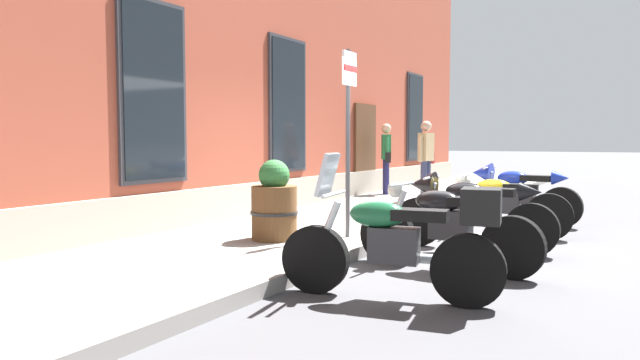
# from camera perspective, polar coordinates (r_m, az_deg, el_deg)

# --- Properties ---
(ground_plane) EXTENTS (140.00, 140.00, 0.00)m
(ground_plane) POSITION_cam_1_polar(r_m,az_deg,el_deg) (8.14, 7.96, -6.22)
(ground_plane) COLOR #424244
(sidewalk) EXTENTS (29.68, 2.99, 0.15)m
(sidewalk) POSITION_cam_1_polar(r_m,az_deg,el_deg) (8.79, -1.15, -4.92)
(sidewalk) COLOR gray
(sidewalk) RESTS_ON ground_plane
(brick_pub_facade) EXTENTS (23.68, 7.03, 7.81)m
(brick_pub_facade) POSITION_cam_1_polar(r_m,az_deg,el_deg) (12.26, -22.23, 15.26)
(brick_pub_facade) COLOR brown
(brick_pub_facade) RESTS_ON ground_plane
(motorcycle_green_touring) EXTENTS (0.74, 2.02, 1.32)m
(motorcycle_green_touring) POSITION_cam_1_polar(r_m,az_deg,el_deg) (5.17, 8.03, -5.92)
(motorcycle_green_touring) COLOR black
(motorcycle_green_touring) RESTS_ON ground_plane
(motorcycle_black_naked) EXTENTS (0.62, 2.11, 0.95)m
(motorcycle_black_naked) POSITION_cam_1_polar(r_m,az_deg,el_deg) (6.48, 12.28, -4.59)
(motorcycle_black_naked) COLOR black
(motorcycle_black_naked) RESTS_ON ground_plane
(motorcycle_black_sport) EXTENTS (0.62, 2.13, 1.02)m
(motorcycle_black_sport) POSITION_cam_1_polar(r_m,az_deg,el_deg) (7.71, 14.36, -2.70)
(motorcycle_black_sport) COLOR black
(motorcycle_black_sport) RESTS_ON ground_plane
(motorcycle_yellow_naked) EXTENTS (0.62, 2.03, 0.93)m
(motorcycle_yellow_naked) POSITION_cam_1_polar(r_m,az_deg,el_deg) (8.96, 17.39, -2.37)
(motorcycle_yellow_naked) COLOR black
(motorcycle_yellow_naked) RESTS_ON ground_plane
(motorcycle_blue_sport) EXTENTS (0.62, 2.05, 1.04)m
(motorcycle_blue_sport) POSITION_cam_1_polar(r_m,az_deg,el_deg) (10.34, 18.74, -1.07)
(motorcycle_blue_sport) COLOR black
(motorcycle_blue_sport) RESTS_ON ground_plane
(pedestrian_tan_coat) EXTENTS (0.66, 0.24, 1.70)m
(pedestrian_tan_coat) POSITION_cam_1_polar(r_m,az_deg,el_deg) (12.53, 10.49, 2.40)
(pedestrian_tan_coat) COLOR #2D3351
(pedestrian_tan_coat) RESTS_ON sidewalk
(pedestrian_striped_shirt) EXTENTS (0.60, 0.42, 1.68)m
(pedestrian_striped_shirt) POSITION_cam_1_polar(r_m,az_deg,el_deg) (13.73, 6.59, 2.52)
(pedestrian_striped_shirt) COLOR #1E1E4C
(pedestrian_striped_shirt) RESTS_ON sidewalk
(parking_sign) EXTENTS (0.36, 0.07, 2.46)m
(parking_sign) POSITION_cam_1_polar(r_m,az_deg,el_deg) (7.56, 2.84, 6.30)
(parking_sign) COLOR #4C4C51
(parking_sign) RESTS_ON sidewalk
(barrel_planter) EXTENTS (0.62, 0.62, 1.03)m
(barrel_planter) POSITION_cam_1_polar(r_m,az_deg,el_deg) (7.43, -4.57, -2.51)
(barrel_planter) COLOR brown
(barrel_planter) RESTS_ON sidewalk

